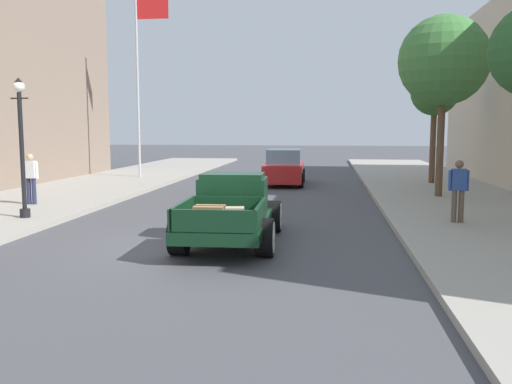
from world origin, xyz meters
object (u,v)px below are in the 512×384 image
at_px(pedestrian_sidewalk_left, 31,176).
at_px(flagpole, 142,65).
at_px(car_background_red, 284,168).
at_px(pedestrian_sidewalk_right, 458,187).
at_px(street_lamp_near, 21,137).
at_px(street_tree_second, 444,61).
at_px(hotrod_truck_dark_green, 232,208).
at_px(street_tree_third, 435,93).

height_order(pedestrian_sidewalk_left, flagpole, flagpole).
bearing_deg(flagpole, car_background_red, -11.81).
bearing_deg(car_background_red, flagpole, 168.19).
xyz_separation_m(car_background_red, pedestrian_sidewalk_right, (5.41, -10.42, 0.32)).
bearing_deg(street_lamp_near, street_tree_second, 27.37).
height_order(hotrod_truck_dark_green, car_background_red, car_background_red).
xyz_separation_m(flagpole, street_tree_second, (13.36, -6.26, -0.77)).
bearing_deg(street_lamp_near, pedestrian_sidewalk_left, 116.22).
bearing_deg(pedestrian_sidewalk_left, hotrod_truck_dark_green, -28.68).
xyz_separation_m(pedestrian_sidewalk_right, street_lamp_near, (-11.79, -0.75, 1.30)).
bearing_deg(street_tree_third, street_lamp_near, -138.92).
xyz_separation_m(street_lamp_near, street_tree_third, (13.10, 11.42, 1.81)).
distance_m(pedestrian_sidewalk_left, flagpole, 11.24).
bearing_deg(car_background_red, hotrod_truck_dark_green, -91.03).
height_order(hotrod_truck_dark_green, street_tree_second, street_tree_second).
distance_m(hotrod_truck_dark_green, pedestrian_sidewalk_left, 8.42).
height_order(pedestrian_sidewalk_left, street_lamp_near, street_lamp_near).
xyz_separation_m(car_background_red, street_tree_third, (6.72, 0.25, 3.43)).
relative_size(pedestrian_sidewalk_right, flagpole, 0.18).
height_order(street_tree_second, street_tree_third, street_tree_second).
bearing_deg(hotrod_truck_dark_green, street_tree_third, 61.83).
xyz_separation_m(pedestrian_sidewalk_left, street_tree_second, (13.66, 3.94, 3.91)).
distance_m(street_tree_second, street_tree_third, 5.09).
xyz_separation_m(car_background_red, street_tree_second, (6.05, -4.73, 4.23)).
bearing_deg(car_background_red, pedestrian_sidewalk_left, -131.25).
distance_m(hotrod_truck_dark_green, street_lamp_near, 6.55).
relative_size(pedestrian_sidewalk_right, street_tree_second, 0.25).
bearing_deg(hotrod_truck_dark_green, flagpole, 116.46).
bearing_deg(flagpole, pedestrian_sidewalk_left, -91.64).
bearing_deg(street_tree_third, flagpole, 174.79).
bearing_deg(street_tree_second, pedestrian_sidewalk_left, -163.89).
bearing_deg(street_lamp_near, car_background_red, 60.25).
xyz_separation_m(pedestrian_sidewalk_right, street_tree_second, (0.64, 5.69, 3.91)).
distance_m(pedestrian_sidewalk_right, flagpole, 18.08).
distance_m(car_background_red, street_lamp_near, 12.97).
distance_m(car_background_red, pedestrian_sidewalk_left, 11.55).
relative_size(car_background_red, flagpole, 0.47).
distance_m(street_lamp_near, street_tree_third, 17.47).
bearing_deg(hotrod_truck_dark_green, street_tree_second, 51.84).
distance_m(hotrod_truck_dark_green, street_tree_third, 15.11).
distance_m(car_background_red, pedestrian_sidewalk_right, 11.75).
bearing_deg(street_tree_third, hotrod_truck_dark_green, -118.17).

